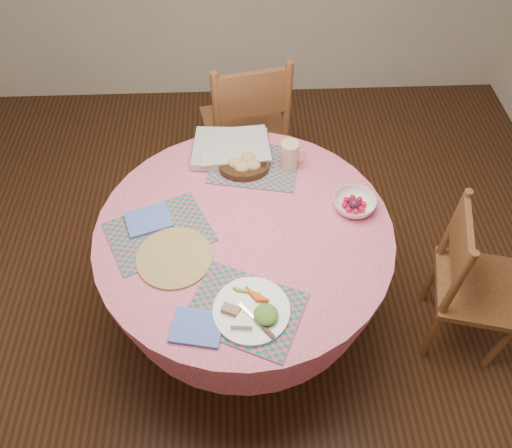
# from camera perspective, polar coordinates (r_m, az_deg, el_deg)

# --- Properties ---
(ground) EXTENTS (4.00, 4.00, 0.00)m
(ground) POSITION_cam_1_polar(r_m,az_deg,el_deg) (2.68, -1.09, -10.68)
(ground) COLOR #331C0F
(ground) RESTS_ON ground
(dining_table) EXTENTS (1.24, 1.24, 0.75)m
(dining_table) POSITION_cam_1_polar(r_m,az_deg,el_deg) (2.21, -1.30, -3.74)
(dining_table) COLOR #F27183
(dining_table) RESTS_ON ground
(chair_right) EXTENTS (0.46, 0.47, 0.85)m
(chair_right) POSITION_cam_1_polar(r_m,az_deg,el_deg) (2.47, 23.22, -6.07)
(chair_right) COLOR brown
(chair_right) RESTS_ON ground
(chair_back) EXTENTS (0.54, 0.52, 0.99)m
(chair_back) POSITION_cam_1_polar(r_m,az_deg,el_deg) (2.89, -1.05, 11.09)
(chair_back) COLOR brown
(chair_back) RESTS_ON ground
(placemat_front) EXTENTS (0.49, 0.44, 0.01)m
(placemat_front) POSITION_cam_1_polar(r_m,az_deg,el_deg) (1.84, -1.26, -9.76)
(placemat_front) COLOR #126862
(placemat_front) RESTS_ON dining_table
(placemat_left) EXTENTS (0.49, 0.44, 0.01)m
(placemat_left) POSITION_cam_1_polar(r_m,az_deg,el_deg) (2.08, -10.98, -0.91)
(placemat_left) COLOR #126862
(placemat_left) RESTS_ON dining_table
(placemat_back) EXTENTS (0.45, 0.37, 0.01)m
(placemat_back) POSITION_cam_1_polar(r_m,az_deg,el_deg) (2.31, -0.19, 6.78)
(placemat_back) COLOR #126862
(placemat_back) RESTS_ON dining_table
(wicker_trivet) EXTENTS (0.30, 0.30, 0.01)m
(wicker_trivet) POSITION_cam_1_polar(r_m,az_deg,el_deg) (1.99, -9.29, -3.80)
(wicker_trivet) COLOR olive
(wicker_trivet) RESTS_ON dining_table
(napkin_near) EXTENTS (0.20, 0.17, 0.01)m
(napkin_near) POSITION_cam_1_polar(r_m,az_deg,el_deg) (1.81, -6.74, -11.63)
(napkin_near) COLOR #4E6ACA
(napkin_near) RESTS_ON dining_table
(napkin_far) EXTENTS (0.22, 0.19, 0.01)m
(napkin_far) POSITION_cam_1_polar(r_m,az_deg,el_deg) (2.12, -12.18, 0.45)
(napkin_far) COLOR #4E6ACA
(napkin_far) RESTS_ON placemat_left
(dinner_plate) EXTENTS (0.28, 0.28, 0.05)m
(dinner_plate) POSITION_cam_1_polar(r_m,az_deg,el_deg) (1.82, -0.30, -9.84)
(dinner_plate) COLOR white
(dinner_plate) RESTS_ON placemat_front
(bread_bowl) EXTENTS (0.23, 0.23, 0.08)m
(bread_bowl) POSITION_cam_1_polar(r_m,az_deg,el_deg) (2.27, -1.35, 6.78)
(bread_bowl) COLOR black
(bread_bowl) RESTS_ON placemat_back
(latte_mug) EXTENTS (0.12, 0.08, 0.14)m
(latte_mug) POSITION_cam_1_polar(r_m,az_deg,el_deg) (2.26, 3.89, 7.85)
(latte_mug) COLOR #CDAC8D
(latte_mug) RESTS_ON placemat_back
(fruit_bowl) EXTENTS (0.23, 0.23, 0.06)m
(fruit_bowl) POSITION_cam_1_polar(r_m,az_deg,el_deg) (2.15, 11.16, 2.27)
(fruit_bowl) COLOR white
(fruit_bowl) RESTS_ON dining_table
(newspaper_stack) EXTENTS (0.37, 0.30, 0.04)m
(newspaper_stack) POSITION_cam_1_polar(r_m,az_deg,el_deg) (2.36, -2.90, 8.66)
(newspaper_stack) COLOR silver
(newspaper_stack) RESTS_ON dining_table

